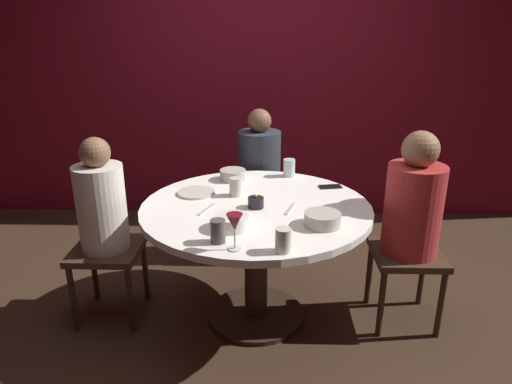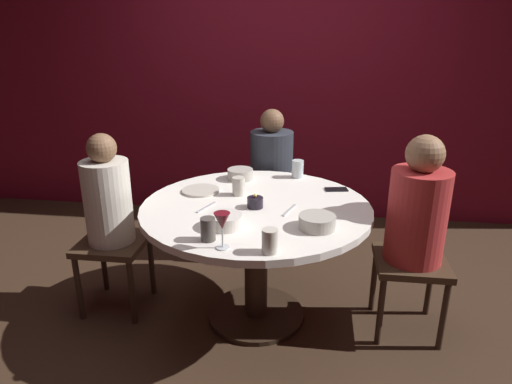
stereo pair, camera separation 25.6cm
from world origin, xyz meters
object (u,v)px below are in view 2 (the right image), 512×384
Objects in this scene: cup_by_left_diner at (239,186)px; cup_by_right_diner at (208,229)px; dining_table at (256,230)px; seated_diner_right at (417,216)px; candle_holder at (256,202)px; dinner_plate at (201,191)px; seated_diner_back at (271,167)px; cell_phone at (336,189)px; bowl_serving_large at (225,221)px; cup_near_candle at (270,241)px; wine_glass at (222,223)px; seated_diner_left at (108,205)px; cup_center_front at (298,169)px; bowl_salad_center at (317,222)px; bowl_small_white at (240,174)px.

cup_by_left_diner is 0.98× the size of cup_by_right_diner.
seated_diner_right reaches higher than dining_table.
dinner_plate is (-0.37, 0.22, -0.02)m from candle_holder.
cell_phone is (0.47, -0.56, 0.04)m from seated_diner_back.
bowl_serving_large is (0.26, -0.50, 0.03)m from dinner_plate.
candle_holder is 0.52× the size of bowl_serving_large.
cup_near_candle is at bearing 5.48° from seated_diner_back.
cup_by_right_diner is (-0.17, -0.44, 0.03)m from candle_holder.
cup_by_right_diner is at bearing 139.58° from wine_glass.
dinner_plate is (0.53, 0.18, 0.06)m from seated_diner_left.
dining_table is 14.55× the size of candle_holder.
cup_center_front is at bearing 68.83° from dining_table.
seated_diner_right is 0.54m from cell_phone.
seated_diner_back is at bearing 44.46° from seated_diner_left.
bowl_salad_center is 0.36m from cup_near_candle.
cup_center_front is at bearing -38.51° from seated_diner_right.
bowl_serving_large is 0.78m from bowl_small_white.
seated_diner_back is 1.45m from wine_glass.
bowl_serving_large is at bearing 98.28° from wine_glass.
cup_by_right_diner is (-0.52, -0.21, 0.02)m from bowl_salad_center.
bowl_small_white is (0.20, 0.28, 0.03)m from dinner_plate.
seated_diner_right is 10.45× the size of cup_near_candle.
seated_diner_back is at bearing -150.84° from cell_phone.
dining_table is 1.16× the size of seated_diner_left.
bowl_salad_center is (0.72, -0.45, 0.03)m from dinner_plate.
seated_diner_left is 1.00m from wine_glass.
dinner_plate is 0.91m from cup_near_candle.
candle_holder is 0.48m from cup_by_right_diner.
candle_holder is 0.80× the size of cup_near_candle.
cup_by_right_diner is at bearing -6.98° from seated_diner_back.
cup_center_front is (0.21, -0.34, 0.10)m from seated_diner_back.
seated_diner_right is (0.90, -0.88, 0.02)m from seated_diner_back.
dining_table is at bearing 103.76° from cup_near_candle.
bowl_small_white is at bearing 110.19° from dining_table.
candle_holder is at bearing -70.77° from bowl_small_white.
cell_phone is 0.82× the size of bowl_small_white.
seated_diner_back is at bearing 90.00° from dining_table.
bowl_serving_large is at bearing 135.90° from cup_near_candle.
seated_diner_back reaches higher than seated_diner_left.
dining_table is 0.55m from cup_by_right_diner.
seated_diner_right is at bearing 45.45° from seated_diner_back.
dinner_plate is 2.04× the size of cup_by_right_diner.
seated_diner_back is 1.38m from cup_by_right_diner.
dining_table is 1.11× the size of seated_diner_right.
seated_diner_back is 6.10× the size of bowl_salad_center.
seated_diner_right is (0.90, 0.00, 0.14)m from dining_table.
dining_table is 0.19m from candle_holder.
wine_glass reaches higher than candle_holder.
cup_near_candle is (-0.21, -0.29, 0.02)m from bowl_salad_center.
cell_phone is 1.23× the size of cup_by_right_diner.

